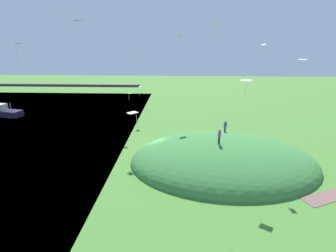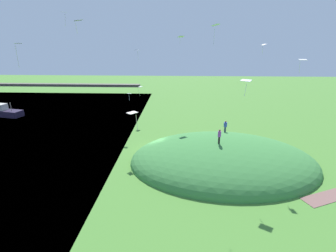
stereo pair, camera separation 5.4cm
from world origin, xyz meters
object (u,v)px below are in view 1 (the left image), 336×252
object	(u,v)px
kite_6	(78,21)
kite_11	(140,87)
kite_8	(133,114)
kite_3	(18,47)
kite_12	(216,26)
boat_on_lake	(3,112)
kite_5	(138,51)
kite_10	(303,61)
kite_1	(181,37)
person_on_hilltop	(225,125)
kite_9	(64,14)
kite_2	(246,81)
person_near_shore	(219,134)
kite_4	(264,45)
kite_7	(129,94)

from	to	relation	value
kite_6	kite_11	bearing A→B (deg)	80.21
kite_8	kite_11	world-z (taller)	kite_8
kite_3	kite_12	size ratio (longest dim) A/B	1.04
boat_on_lake	kite_5	xyz separation A→B (m)	(30.53, -10.78, 12.61)
kite_11	kite_6	bearing A→B (deg)	-99.79
kite_6	boat_on_lake	bearing A→B (deg)	141.45
kite_3	kite_8	bearing A→B (deg)	-23.50
kite_10	kite_11	bearing A→B (deg)	129.01
kite_3	kite_11	xyz separation A→B (m)	(7.51, 22.75, -7.75)
kite_1	kite_6	xyz separation A→B (m)	(-10.73, -15.09, 1.31)
person_on_hilltop	kite_9	distance (m)	25.68
person_on_hilltop	kite_3	xyz separation A→B (m)	(-21.61, -10.92, 11.02)
kite_2	kite_3	bearing A→B (deg)	-171.19
person_near_shore	kite_2	world-z (taller)	kite_2
kite_4	kite_11	bearing A→B (deg)	141.08
person_near_shore	person_on_hilltop	size ratio (longest dim) A/B	1.07
person_near_shore	kite_3	distance (m)	22.96
kite_8	kite_3	bearing A→B (deg)	156.50
kite_11	kite_2	bearing A→B (deg)	-53.46
kite_7	kite_8	distance (m)	21.14
kite_1	kite_3	size ratio (longest dim) A/B	0.58
person_near_shore	kite_12	world-z (taller)	kite_12
boat_on_lake	kite_10	world-z (taller)	kite_10
kite_3	kite_6	xyz separation A→B (m)	(4.28, 4.04, 2.46)
kite_9	kite_1	bearing A→B (deg)	34.28
kite_8	kite_12	bearing A→B (deg)	51.08
boat_on_lake	kite_5	bearing A→B (deg)	172.90
kite_4	kite_7	size ratio (longest dim) A/B	1.10
kite_10	kite_3	bearing A→B (deg)	-179.57
person_near_shore	kite_1	xyz separation A→B (m)	(-4.81, 13.87, 11.48)
kite_7	kite_12	bearing A→B (deg)	-45.21
person_near_shore	kite_7	size ratio (longest dim) A/B	1.65
boat_on_lake	kite_1	world-z (taller)	kite_1
kite_5	kite_12	distance (m)	14.21
kite_5	kite_8	size ratio (longest dim) A/B	0.88
kite_9	kite_10	size ratio (longest dim) A/B	1.39
kite_1	kite_11	world-z (taller)	kite_1
person_on_hilltop	kite_11	bearing A→B (deg)	154.40
boat_on_lake	kite_7	bearing A→B (deg)	174.53
kite_1	kite_9	distance (m)	17.63
kite_11	kite_12	xyz separation A→B (m)	(10.87, -18.77, 9.69)
person_near_shore	kite_12	xyz separation A→B (m)	(-1.44, -1.29, 12.27)
kite_5	kite_11	distance (m)	11.19
kite_3	kite_7	distance (m)	18.64
kite_5	kite_6	world-z (taller)	kite_6
kite_4	kite_9	distance (m)	24.64
kite_2	kite_6	distance (m)	18.57
person_near_shore	kite_8	world-z (taller)	kite_8
person_near_shore	kite_8	xyz separation A→B (m)	(-8.60, -10.15, 5.49)
kite_5	kite_3	bearing A→B (deg)	-121.90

